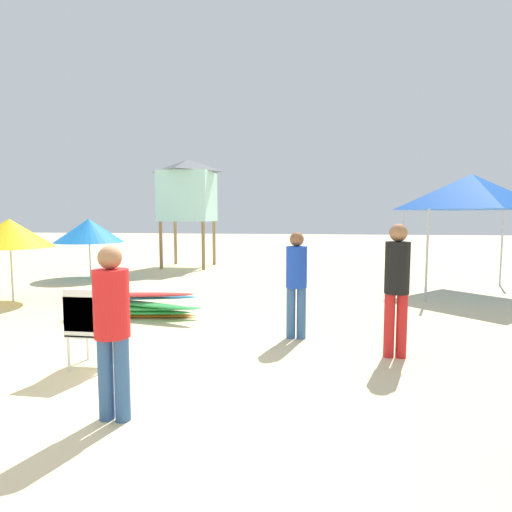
% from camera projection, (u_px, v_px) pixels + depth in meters
% --- Properties ---
extents(ground, '(80.00, 80.00, 0.00)m').
position_uv_depth(ground, '(114.00, 393.00, 4.44)').
color(ground, beige).
extents(stacked_plastic_chairs, '(0.48, 0.48, 1.02)m').
position_uv_depth(stacked_plastic_chairs, '(89.00, 321.00, 5.07)').
color(stacked_plastic_chairs, white).
rests_on(stacked_plastic_chairs, ground).
extents(surfboard_pile, '(2.58, 0.93, 0.48)m').
position_uv_depth(surfboard_pile, '(135.00, 305.00, 7.69)').
color(surfboard_pile, orange).
rests_on(surfboard_pile, ground).
extents(lifeguard_near_left, '(0.32, 0.32, 1.62)m').
position_uv_depth(lifeguard_near_left, '(112.00, 322.00, 3.77)').
color(lifeguard_near_left, '#33598C').
rests_on(lifeguard_near_left, ground).
extents(lifeguard_near_right, '(0.32, 0.32, 1.79)m').
position_uv_depth(lifeguard_near_right, '(397.00, 281.00, 5.46)').
color(lifeguard_near_right, red).
rests_on(lifeguard_near_right, ground).
extents(lifeguard_far_right, '(0.32, 0.32, 1.65)m').
position_uv_depth(lifeguard_far_right, '(296.00, 278.00, 6.33)').
color(lifeguard_far_right, '#33598C').
rests_on(lifeguard_far_right, ground).
extents(popup_canopy, '(2.65, 2.65, 2.91)m').
position_uv_depth(popup_canopy, '(471.00, 192.00, 10.04)').
color(popup_canopy, '#B2B2B7').
rests_on(popup_canopy, ground).
extents(lifeguard_tower, '(1.98, 1.98, 3.96)m').
position_uv_depth(lifeguard_tower, '(188.00, 190.00, 15.26)').
color(lifeguard_tower, olive).
rests_on(lifeguard_tower, ground).
extents(beach_umbrella_left, '(1.80, 1.80, 1.84)m').
position_uv_depth(beach_umbrella_left, '(10.00, 233.00, 9.03)').
color(beach_umbrella_left, beige).
rests_on(beach_umbrella_left, ground).
extents(beach_umbrella_mid, '(2.05, 2.05, 1.81)m').
position_uv_depth(beach_umbrella_mid, '(89.00, 231.00, 12.55)').
color(beach_umbrella_mid, beige).
rests_on(beach_umbrella_mid, ground).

